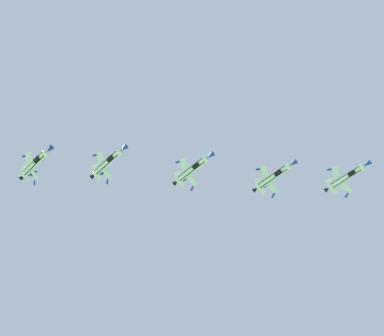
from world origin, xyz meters
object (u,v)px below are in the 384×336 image
at_px(fighter_jet_left_outer, 108,162).
at_px(fighter_jet_left_wing, 274,176).
at_px(fighter_jet_right_outer, 36,163).
at_px(fighter_jet_lead, 347,177).
at_px(fighter_jet_right_wing, 193,169).

bearing_deg(fighter_jet_left_outer, fighter_jet_left_wing, 140.01).
height_order(fighter_jet_left_wing, fighter_jet_left_outer, fighter_jet_left_outer).
xyz_separation_m(fighter_jet_left_wing, fighter_jet_right_outer, (-64.30, -26.92, 0.16)).
relative_size(fighter_jet_lead, fighter_jet_left_wing, 1.00).
bearing_deg(fighter_jet_lead, fighter_jet_right_wing, -39.49).
height_order(fighter_jet_left_outer, fighter_jet_right_outer, fighter_jet_left_outer).
bearing_deg(fighter_jet_right_outer, fighter_jet_lead, 138.83).
distance_m(fighter_jet_left_wing, fighter_jet_right_wing, 24.24).
bearing_deg(fighter_jet_right_outer, fighter_jet_left_outer, 135.27).
relative_size(fighter_jet_lead, fighter_jet_left_outer, 1.00).
bearing_deg(fighter_jet_right_outer, fighter_jet_left_wing, 138.59).
bearing_deg(fighter_jet_right_wing, fighter_jet_lead, 140.51).
xyz_separation_m(fighter_jet_lead, fighter_jet_right_wing, (-42.66, -19.56, -2.44)).
relative_size(fighter_jet_left_wing, fighter_jet_right_outer, 1.00).
bearing_deg(fighter_jet_right_wing, fighter_jet_left_wing, 141.41).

